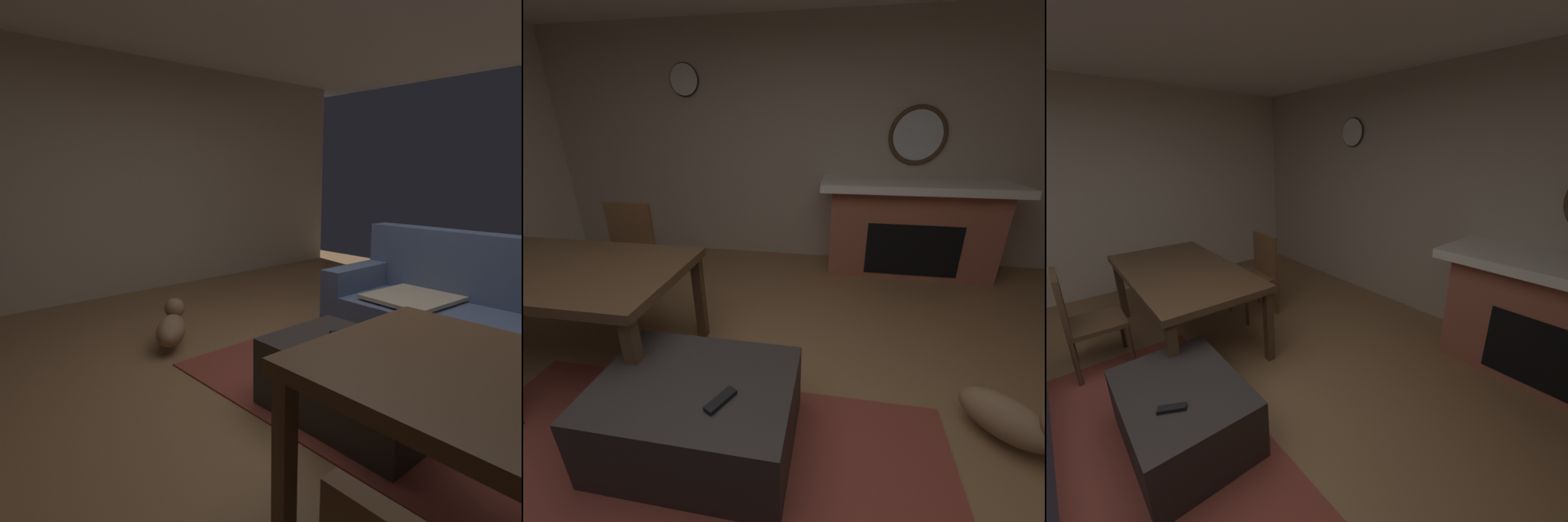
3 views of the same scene
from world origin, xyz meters
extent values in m
plane|color=olive|center=(0.00, 0.00, 0.00)|extent=(7.89, 7.89, 0.00)
cube|color=#B7A893|center=(-3.29, 0.00, 1.33)|extent=(0.12, 6.73, 2.67)
cube|color=brown|center=(0.20, 0.32, 0.01)|extent=(2.60, 2.00, 0.01)
cube|color=#4C5B7F|center=(0.33, 0.89, 0.21)|extent=(2.05, 0.88, 0.42)
cube|color=#4C5B7F|center=(0.33, 1.22, 0.68)|extent=(2.04, 0.22, 0.52)
cube|color=#4C5B7F|center=(-0.60, 0.90, 0.52)|extent=(0.19, 0.86, 0.20)
cube|color=tan|center=(-0.08, 0.89, 0.45)|extent=(0.61, 0.77, 0.03)
cube|color=#2D2826|center=(0.20, -0.25, 0.21)|extent=(0.97, 0.69, 0.42)
cube|color=black|center=(0.03, -0.15, 0.43)|extent=(0.12, 0.17, 0.02)
cube|color=#513823|center=(0.58, -0.34, 0.34)|extent=(0.07, 0.07, 0.68)
cube|color=#513823|center=(0.58, -1.17, 0.34)|extent=(0.07, 0.07, 0.68)
ellipsoid|color=#8C6B4C|center=(-1.37, -0.53, 0.16)|extent=(0.50, 0.46, 0.22)
sphere|color=#8C6B4C|center=(-1.53, -0.40, 0.28)|extent=(0.17, 0.17, 0.17)
camera|label=1|loc=(1.64, -2.22, 1.38)|focal=30.80mm
camera|label=2|loc=(-0.43, 0.89, 1.57)|focal=22.32mm
camera|label=3|loc=(-1.61, 0.22, 1.84)|focal=22.32mm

